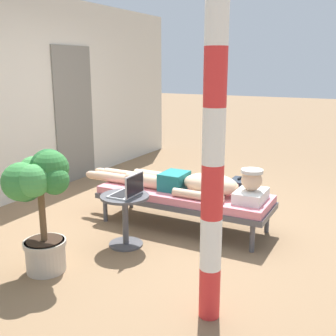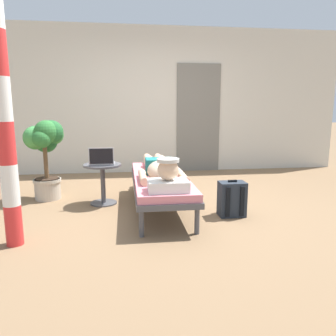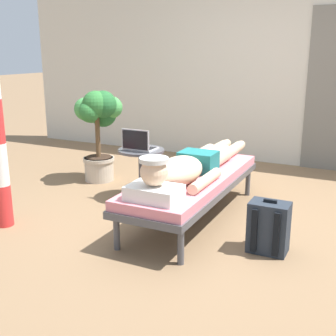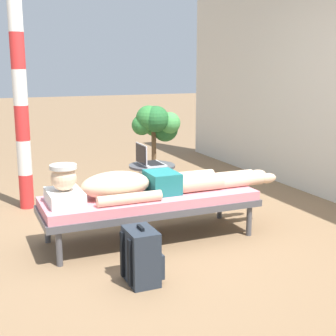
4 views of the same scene
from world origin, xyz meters
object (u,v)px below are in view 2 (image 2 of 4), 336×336
Objects in this scene: lounge_chair at (160,181)px; person_reclining at (161,169)px; laptop at (102,160)px; potted_plant at (45,146)px; porch_post at (2,99)px; backpack at (232,199)px; side_table at (103,177)px.

lounge_chair is 0.19m from person_reclining.
laptop is 0.88m from potted_plant.
porch_post is (-1.44, -0.81, 0.79)m from person_reclining.
laptop is 1.67m from backpack.
backpack is at bearing 13.18° from porch_post.
side_table is 1.69× the size of laptop.
side_table is (-0.71, 0.30, 0.01)m from lounge_chair.
potted_plant reaches higher than laptop.
laptop is at bearing 57.58° from porch_post.
person_reclining is at bearing 159.84° from backpack.
lounge_chair is at bearing -22.78° from side_table.
laptop is 0.29× the size of potted_plant.
person_reclining is 7.00× the size of laptop.
backpack is at bearing -24.13° from side_table.
side_table reaches higher than backpack.
lounge_chair is at bearing -23.49° from potted_plant.
lounge_chair is 6.23× the size of laptop.
potted_plant is (-1.48, 0.64, 0.38)m from lounge_chair.
laptop is 0.12× the size of porch_post.
laptop is at bearing 155.03° from person_reclining.
side_table reaches higher than lounge_chair.
potted_plant is (-1.48, 0.73, 0.21)m from person_reclining.
lounge_chair is 1.80× the size of potted_plant.
lounge_chair is at bearing 31.97° from porch_post.
person_reclining is 2.02× the size of potted_plant.
lounge_chair is 0.74× the size of porch_post.
backpack is 0.16× the size of porch_post.
backpack is at bearing -25.30° from lounge_chair.
porch_post reaches higher than person_reclining.
side_table is at bearing 58.71° from porch_post.
person_reclining is 1.83m from porch_post.
backpack is at bearing -24.13° from potted_plant.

